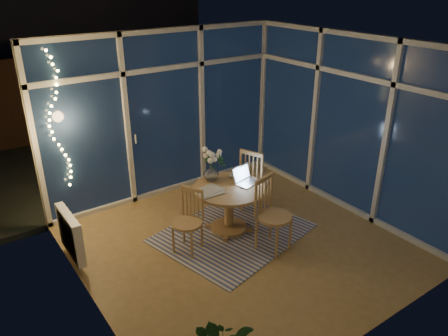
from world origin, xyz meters
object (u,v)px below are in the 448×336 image
at_px(laptop, 248,175).
at_px(flower_vase, 211,173).
at_px(chair_right, 257,179).
at_px(chair_front, 274,215).
at_px(dining_table, 229,209).
at_px(chair_left, 187,222).

xyz_separation_m(laptop, flower_vase, (-0.37, 0.36, -0.02)).
xyz_separation_m(chair_right, flower_vase, (-0.76, 0.08, 0.26)).
xyz_separation_m(chair_front, laptop, (0.07, 0.65, 0.29)).
bearing_deg(laptop, dining_table, 157.85).
distance_m(chair_left, flower_vase, 0.84).
xyz_separation_m(dining_table, chair_right, (0.69, 0.24, 0.18)).
distance_m(chair_left, chair_front, 1.12).
relative_size(chair_left, flower_vase, 4.10).
bearing_deg(dining_table, chair_front, -72.72).
xyz_separation_m(dining_table, laptop, (0.29, -0.04, 0.46)).
bearing_deg(chair_left, laptop, 62.97).
relative_size(dining_table, chair_front, 0.98).
distance_m(dining_table, chair_left, 0.73).
xyz_separation_m(dining_table, flower_vase, (-0.08, 0.32, 0.44)).
xyz_separation_m(dining_table, chair_left, (-0.72, -0.09, 0.09)).
xyz_separation_m(chair_right, laptop, (-0.40, -0.29, 0.28)).
bearing_deg(chair_front, chair_right, 49.08).
bearing_deg(laptop, chair_left, 169.10).
bearing_deg(chair_left, dining_table, 67.46).
bearing_deg(flower_vase, laptop, -44.94).
bearing_deg(chair_right, chair_front, 131.31).
xyz_separation_m(dining_table, chair_front, (0.22, -0.69, 0.17)).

